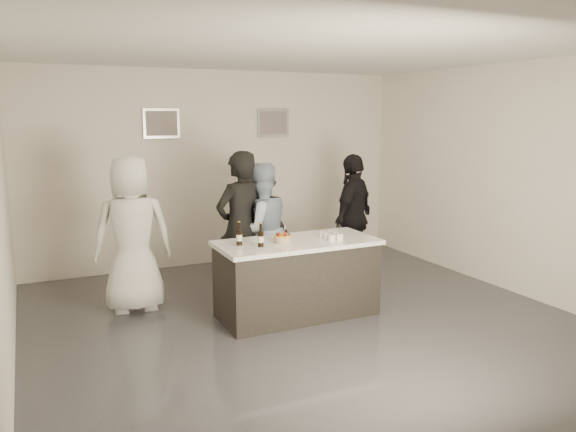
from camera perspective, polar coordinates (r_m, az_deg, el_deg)
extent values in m
plane|color=#3D3D42|center=(6.50, 1.91, -10.75)|extent=(6.00, 6.00, 0.00)
plane|color=white|center=(6.10, 2.09, 16.55)|extent=(6.00, 6.00, 0.00)
cube|color=silver|center=(8.88, -6.92, 4.85)|extent=(6.00, 0.04, 3.00)
cube|color=silver|center=(3.76, 23.41, -3.42)|extent=(6.00, 0.04, 3.00)
cube|color=silver|center=(5.46, -27.24, 0.35)|extent=(0.04, 6.00, 3.00)
cube|color=silver|center=(7.95, 21.65, 3.55)|extent=(0.04, 6.00, 3.00)
cube|color=#B2B2B7|center=(8.57, -12.74, 9.17)|extent=(0.54, 0.04, 0.44)
cube|color=#B2B2B7|center=(9.14, -1.52, 9.47)|extent=(0.54, 0.04, 0.44)
cube|color=white|center=(6.58, 0.92, -6.33)|extent=(1.86, 0.86, 0.90)
cylinder|color=yellow|center=(6.37, -0.57, -2.37)|extent=(0.20, 0.20, 0.07)
cylinder|color=black|center=(6.24, -4.99, -1.80)|extent=(0.07, 0.07, 0.26)
cylinder|color=black|center=(6.15, -2.79, -1.96)|extent=(0.07, 0.07, 0.26)
cube|color=gold|center=(6.57, 4.42, -1.99)|extent=(0.19, 0.30, 0.08)
cube|color=pink|center=(6.04, 0.05, -3.42)|extent=(0.24, 0.08, 0.01)
imported|color=black|center=(6.93, -4.90, -1.24)|extent=(0.80, 0.65, 1.90)
imported|color=#94A6C2|center=(7.19, -2.85, -1.49)|extent=(0.92, 0.76, 1.73)
imported|color=silver|center=(6.89, -15.53, -1.76)|extent=(0.97, 0.68, 1.88)
imported|color=black|center=(8.02, 6.65, -0.10)|extent=(1.11, 0.96, 1.79)
imported|color=black|center=(7.80, -3.29, -1.03)|extent=(1.11, 0.73, 1.61)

